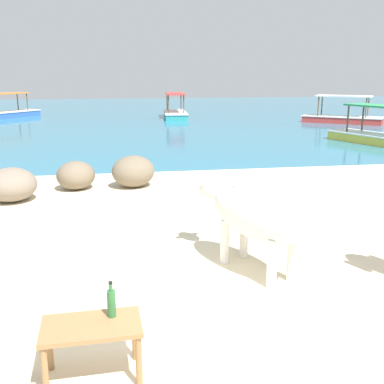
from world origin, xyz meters
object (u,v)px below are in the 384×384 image
object	(u,v)px
bottle	(111,303)
boat_blue	(7,112)
boat_red	(342,117)
cow	(255,213)
boat_teal	(175,113)
boat_yellow	(380,136)
low_bench_table	(92,333)

from	to	relation	value
bottle	boat_blue	bearing A→B (deg)	103.70
bottle	boat_red	xyz separation A→B (m)	(10.80, 17.52, -0.34)
cow	boat_blue	distance (m)	22.50
bottle	boat_blue	size ratio (longest dim) A/B	0.08
cow	boat_teal	bearing A→B (deg)	-29.42
boat_teal	boat_blue	bearing A→B (deg)	84.40
boat_blue	boat_yellow	bearing A→B (deg)	90.49
cow	low_bench_table	distance (m)	2.58
low_bench_table	boat_teal	bearing A→B (deg)	78.68
bottle	boat_blue	xyz separation A→B (m)	(-5.60, 22.98, -0.34)
boat_yellow	boat_teal	world-z (taller)	same
boat_blue	boat_red	bearing A→B (deg)	111.69
low_bench_table	boat_yellow	distance (m)	14.31
bottle	boat_red	world-z (taller)	boat_red
boat_red	boat_yellow	bearing A→B (deg)	110.21
boat_red	low_bench_table	bearing A→B (deg)	94.88
boat_yellow	boat_teal	distance (m)	11.82
low_bench_table	boat_red	xyz separation A→B (m)	(10.95, 17.62, -0.14)
boat_blue	boat_teal	bearing A→B (deg)	120.10
low_bench_table	bottle	distance (m)	0.27
boat_yellow	boat_red	size ratio (longest dim) A/B	1.06
boat_yellow	boat_teal	size ratio (longest dim) A/B	1.02
cow	bottle	bearing A→B (deg)	110.60
boat_yellow	boat_teal	xyz separation A→B (m)	(-5.60, 10.41, 0.00)
boat_blue	cow	bearing A→B (deg)	58.96
cow	boat_yellow	bearing A→B (deg)	-62.48
boat_yellow	boat_blue	size ratio (longest dim) A/B	1.08
bottle	boat_red	distance (m)	20.58
boat_blue	boat_red	world-z (taller)	same
low_bench_table	bottle	size ratio (longest dim) A/B	2.63
bottle	boat_teal	xyz separation A→B (m)	(3.26, 21.42, -0.34)
low_bench_table	bottle	world-z (taller)	bottle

